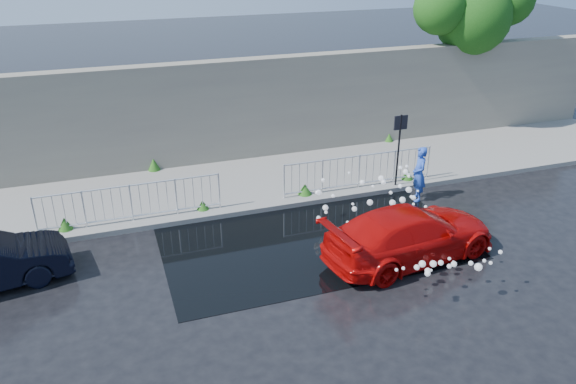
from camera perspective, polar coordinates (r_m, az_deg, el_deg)
name	(u,v)px	position (r m, az deg, el deg)	size (l,w,h in m)	color
ground	(307,260)	(14.34, 1.97, -6.89)	(90.00, 90.00, 0.00)	black
pavement	(254,182)	(18.53, -3.50, 1.06)	(30.00, 4.00, 0.15)	gray
curb	(272,207)	(16.78, -1.64, -1.54)	(30.00, 0.25, 0.16)	gray
retaining_wall	(235,110)	(19.90, -5.37, 8.30)	(30.00, 0.60, 3.50)	slate
puddle	(312,238)	(15.30, 2.40, -4.68)	(8.00, 5.00, 0.01)	black
sign_post	(399,139)	(17.81, 11.25, 5.32)	(0.45, 0.06, 2.50)	black
tree	(474,12)	(23.54, 18.36, 16.94)	(5.03, 2.90, 6.22)	#332114
railing_left	(131,201)	(16.22, -15.66, -0.94)	(5.05, 0.05, 1.10)	silver
railing_right	(359,170)	(17.83, 7.23, 2.22)	(5.05, 0.05, 1.10)	silver
weeds	(249,181)	(18.00, -3.99, 1.17)	(12.17, 3.93, 0.41)	#1F5617
water_spray	(389,216)	(15.26, 10.20, -2.38)	(3.61, 5.50, 1.04)	white
red_car	(410,234)	(14.45, 12.32, -4.17)	(1.88, 4.62, 1.34)	#B10807
person	(419,174)	(17.54, 13.17, 1.79)	(0.63, 0.41, 1.72)	blue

